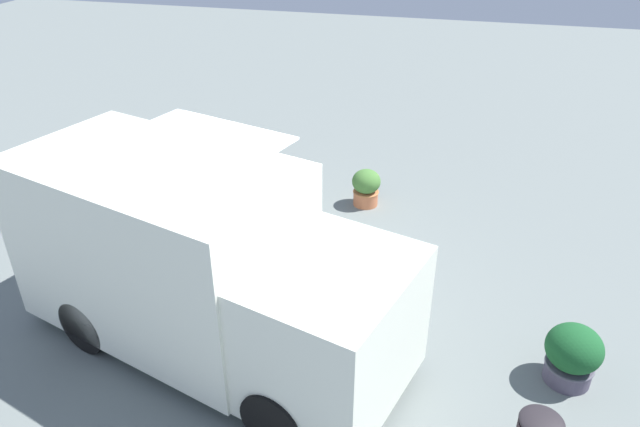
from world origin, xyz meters
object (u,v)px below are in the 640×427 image
object	(u,v)px
food_truck	(200,268)
planter_flowering_far	(366,187)
person_customer	(228,146)
planter_flowering_side	(573,354)
planter_flowering_near	(121,190)

from	to	relation	value
food_truck	planter_flowering_far	world-z (taller)	food_truck
person_customer	planter_flowering_far	size ratio (longest dim) A/B	1.28
person_customer	planter_flowering_side	distance (m)	8.13
planter_flowering_near	planter_flowering_far	bearing A→B (deg)	-164.73
food_truck	planter_flowering_side	bearing A→B (deg)	-174.50
person_customer	planter_flowering_side	world-z (taller)	person_customer
planter_flowering_near	planter_flowering_far	size ratio (longest dim) A/B	0.99
planter_flowering_far	planter_flowering_side	world-z (taller)	planter_flowering_side
food_truck	planter_flowering_far	bearing A→B (deg)	-107.59
person_customer	planter_flowering_far	distance (m)	3.44
planter_flowering_far	planter_flowering_near	bearing A→B (deg)	15.27
person_customer	planter_flowering_near	bearing A→B (deg)	64.04
food_truck	person_customer	distance (m)	5.79
planter_flowering_near	planter_flowering_side	distance (m)	8.03
planter_flowering_far	person_customer	bearing A→B (deg)	-20.25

